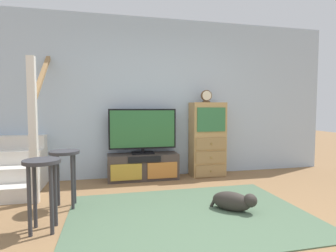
{
  "coord_description": "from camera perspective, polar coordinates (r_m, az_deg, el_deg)",
  "views": [
    {
      "loc": [
        -0.86,
        -2.12,
        1.17
      ],
      "look_at": [
        0.05,
        1.89,
        0.9
      ],
      "focal_mm": 28.46,
      "sensor_mm": 36.0,
      "label": 1
    }
  ],
  "objects": [
    {
      "name": "media_console",
      "position": [
        4.45,
        -5.34,
        -8.66
      ],
      "size": [
        1.15,
        0.38,
        0.42
      ],
      "color": "#423833",
      "rests_on": "ground_plane"
    },
    {
      "name": "desk_clock",
      "position": [
        4.62,
        8.22,
        6.32
      ],
      "size": [
        0.19,
        0.08,
        0.21
      ],
      "color": "#4C3823",
      "rests_on": "side_cabinet"
    },
    {
      "name": "television",
      "position": [
        4.39,
        -5.43,
        -0.85
      ],
      "size": [
        1.1,
        0.22,
        0.74
      ],
      "color": "black",
      "rests_on": "media_console"
    },
    {
      "name": "bar_stool_far",
      "position": [
        3.37,
        -21.25,
        -7.83
      ],
      "size": [
        0.34,
        0.34,
        0.68
      ],
      "color": "#333338",
      "rests_on": "ground_plane"
    },
    {
      "name": "ground_plane",
      "position": [
        2.57,
        9.0,
        -23.36
      ],
      "size": [
        20.0,
        20.0,
        0.0
      ],
      "primitive_type": "plane",
      "color": "olive"
    },
    {
      "name": "area_rug",
      "position": [
        3.08,
        4.63,
        -18.43
      ],
      "size": [
        2.6,
        1.8,
        0.01
      ],
      "primitive_type": "cube",
      "color": "#4C664C",
      "rests_on": "ground_plane"
    },
    {
      "name": "side_cabinet",
      "position": [
        4.67,
        8.42,
        -2.85
      ],
      "size": [
        0.58,
        0.38,
        1.27
      ],
      "color": "tan",
      "rests_on": "ground_plane"
    },
    {
      "name": "back_wall",
      "position": [
        4.66,
        -2.18,
        5.99
      ],
      "size": [
        6.4,
        0.12,
        2.7
      ],
      "primitive_type": "cube",
      "color": "#A8BCD1",
      "rests_on": "ground_plane"
    },
    {
      "name": "dog",
      "position": [
        3.23,
        13.94,
        -15.37
      ],
      "size": [
        0.46,
        0.44,
        0.23
      ],
      "color": "#332D28",
      "rests_on": "ground_plane"
    },
    {
      "name": "staircase",
      "position": [
        4.61,
        -30.18,
        -6.74
      ],
      "size": [
        1.0,
        1.36,
        2.2
      ],
      "color": "silver",
      "rests_on": "ground_plane"
    },
    {
      "name": "bar_stool_near",
      "position": [
        2.82,
        -25.33,
        -10.0
      ],
      "size": [
        0.34,
        0.34,
        0.69
      ],
      "color": "#333338",
      "rests_on": "ground_plane"
    }
  ]
}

